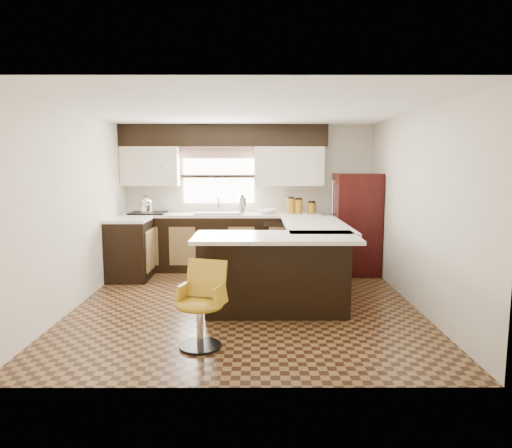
{
  "coord_description": "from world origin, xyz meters",
  "views": [
    {
      "loc": [
        0.12,
        -5.61,
        1.76
      ],
      "look_at": [
        0.13,
        0.45,
        0.96
      ],
      "focal_mm": 32.0,
      "sensor_mm": 36.0,
      "label": 1
    }
  ],
  "objects_px": {
    "peninsula_return": "(277,276)",
    "refrigerator": "(356,224)",
    "peninsula_long": "(311,259)",
    "bar_chair": "(200,306)"
  },
  "relations": [
    {
      "from": "peninsula_long",
      "to": "bar_chair",
      "type": "distance_m",
      "value": 2.41
    },
    {
      "from": "peninsula_long",
      "to": "refrigerator",
      "type": "bearing_deg",
      "value": 49.85
    },
    {
      "from": "peninsula_long",
      "to": "peninsula_return",
      "type": "relative_size",
      "value": 1.18
    },
    {
      "from": "bar_chair",
      "to": "refrigerator",
      "type": "bearing_deg",
      "value": 72.09
    },
    {
      "from": "peninsula_long",
      "to": "peninsula_return",
      "type": "xyz_separation_m",
      "value": [
        -0.53,
        -0.97,
        0.0
      ]
    },
    {
      "from": "peninsula_return",
      "to": "refrigerator",
      "type": "height_order",
      "value": "refrigerator"
    },
    {
      "from": "peninsula_long",
      "to": "peninsula_return",
      "type": "bearing_deg",
      "value": -118.3
    },
    {
      "from": "bar_chair",
      "to": "peninsula_long",
      "type": "bearing_deg",
      "value": 74.61
    },
    {
      "from": "peninsula_return",
      "to": "refrigerator",
      "type": "bearing_deg",
      "value": 55.31
    },
    {
      "from": "peninsula_return",
      "to": "bar_chair",
      "type": "bearing_deg",
      "value": -126.81
    }
  ]
}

